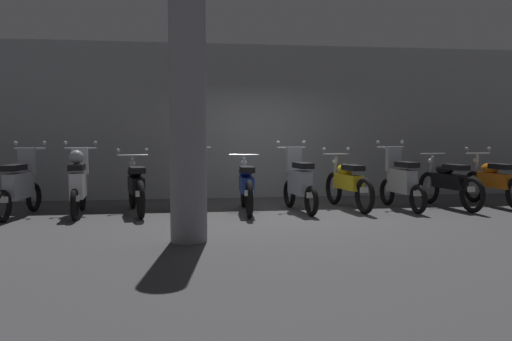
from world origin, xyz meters
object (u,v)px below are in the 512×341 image
(motorbike_slot_1, at_px, (78,183))
(motorbike_slot_8, at_px, (448,182))
(motorbike_slot_4, at_px, (246,185))
(motorbike_slot_5, at_px, (299,183))
(support_pillar, at_px, (188,114))
(motorbike_slot_6, at_px, (348,183))
(motorbike_slot_7, at_px, (401,181))
(motorbike_slot_3, at_px, (192,181))
(motorbike_slot_0, at_px, (20,186))
(motorbike_slot_9, at_px, (494,181))
(motorbike_slot_2, at_px, (136,186))

(motorbike_slot_1, relative_size, motorbike_slot_8, 0.87)
(motorbike_slot_4, bearing_deg, motorbike_slot_5, -0.45)
(motorbike_slot_4, bearing_deg, motorbike_slot_8, 0.65)
(support_pillar, bearing_deg, motorbike_slot_6, 40.92)
(motorbike_slot_6, distance_m, motorbike_slot_7, 1.00)
(motorbike_slot_3, distance_m, motorbike_slot_6, 2.93)
(motorbike_slot_0, relative_size, motorbike_slot_3, 1.01)
(motorbike_slot_4, height_order, motorbike_slot_6, motorbike_slot_6)
(motorbike_slot_5, distance_m, motorbike_slot_7, 1.96)
(motorbike_slot_7, height_order, motorbike_slot_9, motorbike_slot_7)
(motorbike_slot_6, xyz_separation_m, motorbike_slot_7, (0.98, -0.18, 0.04))
(motorbike_slot_3, xyz_separation_m, motorbike_slot_5, (1.95, -0.23, -0.04))
(motorbike_slot_7, bearing_deg, support_pillar, -148.65)
(motorbike_slot_0, relative_size, motorbike_slot_9, 0.86)
(motorbike_slot_5, bearing_deg, motorbike_slot_7, 0.08)
(motorbike_slot_1, distance_m, motorbike_slot_9, 7.84)
(motorbike_slot_2, xyz_separation_m, support_pillar, (0.92, -2.56, 1.19))
(motorbike_slot_6, distance_m, support_pillar, 4.15)
(motorbike_slot_1, distance_m, motorbike_slot_8, 6.86)
(motorbike_slot_3, height_order, support_pillar, support_pillar)
(motorbike_slot_1, xyz_separation_m, motorbike_slot_2, (0.98, 0.07, -0.08))
(motorbike_slot_5, relative_size, support_pillar, 0.50)
(motorbike_slot_6, distance_m, motorbike_slot_9, 2.94)
(motorbike_slot_3, distance_m, motorbike_slot_7, 3.92)
(motorbike_slot_4, relative_size, support_pillar, 0.58)
(motorbike_slot_4, xyz_separation_m, motorbike_slot_8, (3.91, 0.04, 0.00))
(motorbike_slot_9, bearing_deg, motorbike_slot_2, 179.84)
(motorbike_slot_5, height_order, motorbike_slot_7, same)
(motorbike_slot_0, xyz_separation_m, motorbike_slot_7, (6.85, -0.07, 0.00))
(motorbike_slot_5, xyz_separation_m, motorbike_slot_9, (3.92, 0.12, -0.04))
(motorbike_slot_8, xyz_separation_m, motorbike_slot_9, (0.98, 0.06, 0.00))
(motorbike_slot_7, bearing_deg, motorbike_slot_1, 179.35)
(motorbike_slot_4, bearing_deg, motorbike_slot_3, 167.44)
(motorbike_slot_6, relative_size, support_pillar, 0.58)
(support_pillar, bearing_deg, motorbike_slot_4, 66.65)
(motorbike_slot_0, bearing_deg, motorbike_slot_7, -0.55)
(motorbike_slot_0, height_order, motorbike_slot_6, motorbike_slot_0)
(motorbike_slot_7, bearing_deg, motorbike_slot_4, 179.91)
(motorbike_slot_5, bearing_deg, motorbike_slot_9, 1.70)
(motorbike_slot_5, relative_size, motorbike_slot_9, 0.86)
(motorbike_slot_1, xyz_separation_m, motorbike_slot_7, (5.87, -0.07, -0.04))
(motorbike_slot_6, bearing_deg, motorbike_slot_0, -178.91)
(motorbike_slot_8, bearing_deg, motorbike_slot_4, -179.35)
(motorbike_slot_6, height_order, motorbike_slot_9, same)
(motorbike_slot_3, bearing_deg, support_pillar, -91.60)
(motorbike_slot_7, relative_size, motorbike_slot_9, 0.86)
(motorbike_slot_0, xyz_separation_m, motorbike_slot_4, (3.91, -0.06, -0.04))
(motorbike_slot_2, distance_m, motorbike_slot_4, 1.97)
(motorbike_slot_0, relative_size, support_pillar, 0.50)
(motorbike_slot_7, xyz_separation_m, support_pillar, (-3.98, -2.43, 1.15))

